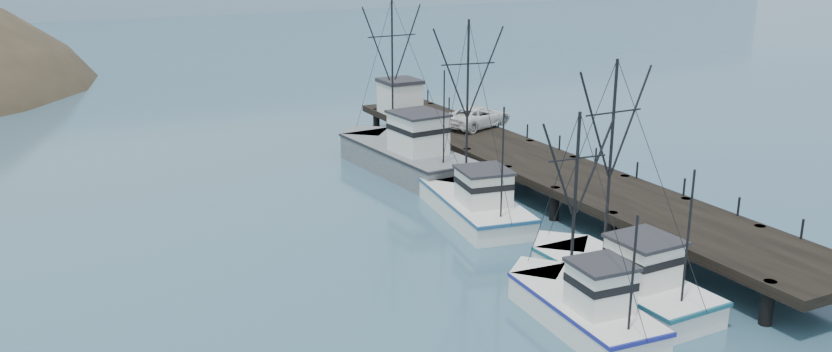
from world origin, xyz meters
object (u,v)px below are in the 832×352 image
(pier, at_px, (541,166))
(pier_shed, at_px, (400,96))
(trawler_mid, at_px, (580,306))
(work_vessel, at_px, (403,154))
(trawler_far, at_px, (472,202))
(trawler_near, at_px, (618,278))
(pickup_truck, at_px, (478,117))

(pier, distance_m, pier_shed, 17.86)
(trawler_mid, bearing_deg, pier_shed, 76.59)
(work_vessel, bearing_deg, pier, -54.50)
(trawler_mid, relative_size, pier_shed, 2.95)
(trawler_mid, relative_size, trawler_far, 0.80)
(pier, bearing_deg, trawler_near, -112.89)
(trawler_far, bearing_deg, pier, 18.06)
(pier_shed, bearing_deg, work_vessel, -114.85)
(work_vessel, bearing_deg, trawler_near, -90.84)
(pier_shed, xyz_separation_m, pickup_truck, (3.00, -7.33, -0.61))
(pier, height_order, pickup_truck, pickup_truck)
(trawler_mid, bearing_deg, work_vessel, 81.36)
(trawler_near, height_order, pier_shed, trawler_near)
(trawler_near, xyz_separation_m, work_vessel, (0.34, 22.98, 0.41))
(trawler_near, bearing_deg, trawler_mid, -155.02)
(pier_shed, bearing_deg, trawler_mid, -103.41)
(pier, xyz_separation_m, trawler_mid, (-9.61, -16.31, -0.87))
(trawler_mid, bearing_deg, trawler_near, 24.98)
(work_vessel, bearing_deg, trawler_mid, -98.64)
(trawler_far, bearing_deg, trawler_near, -89.13)
(pier_shed, bearing_deg, pickup_truck, -67.73)
(trawler_near, xyz_separation_m, pier_shed, (4.72, 32.44, 2.60))
(pier, relative_size, trawler_far, 3.74)
(pier, distance_m, work_vessel, 10.14)
(trawler_mid, xyz_separation_m, pickup_truck, (11.11, 26.69, 1.99))
(trawler_mid, bearing_deg, pickup_truck, 67.40)
(pier, bearing_deg, pier_shed, 94.84)
(trawler_far, relative_size, work_vessel, 0.81)
(trawler_mid, height_order, pickup_truck, trawler_mid)
(trawler_near, bearing_deg, work_vessel, 89.16)
(trawler_near, height_order, pickup_truck, trawler_near)
(pier, xyz_separation_m, trawler_near, (-6.22, -14.73, -0.87))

